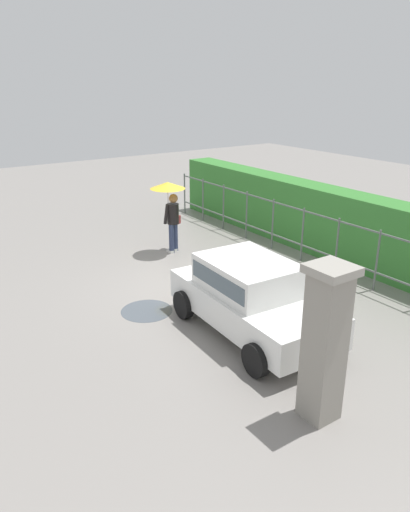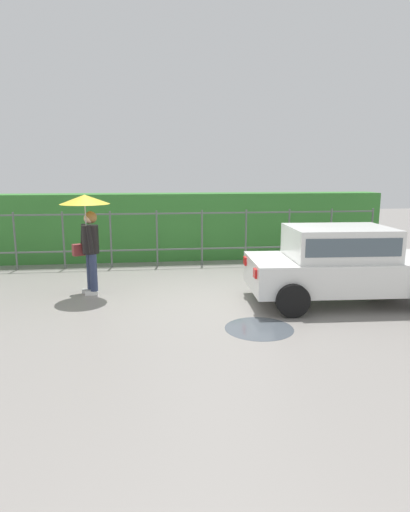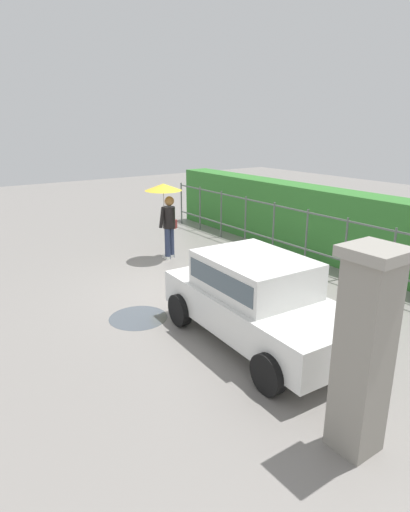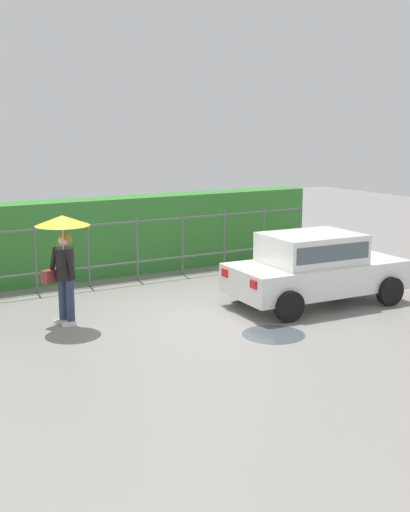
{
  "view_description": "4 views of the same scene",
  "coord_description": "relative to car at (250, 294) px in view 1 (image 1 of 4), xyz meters",
  "views": [
    {
      "loc": [
        9.04,
        -5.96,
        4.76
      ],
      "look_at": [
        0.24,
        0.05,
        0.85
      ],
      "focal_mm": 33.93,
      "sensor_mm": 36.0,
      "label": 1
    },
    {
      "loc": [
        -1.21,
        -8.23,
        2.52
      ],
      "look_at": [
        -0.15,
        0.35,
        0.83
      ],
      "focal_mm": 30.53,
      "sensor_mm": 36.0,
      "label": 2
    },
    {
      "loc": [
        7.45,
        -4.97,
        3.62
      ],
      "look_at": [
        0.3,
        0.05,
        0.9
      ],
      "focal_mm": 30.3,
      "sensor_mm": 36.0,
      "label": 3
    },
    {
      "loc": [
        -6.22,
        -10.77,
        3.67
      ],
      "look_at": [
        0.29,
        0.42,
        1.09
      ],
      "focal_mm": 46.47,
      "sensor_mm": 36.0,
      "label": 4
    }
  ],
  "objects": [
    {
      "name": "gate_pillar",
      "position": [
        2.6,
        -0.79,
        0.44
      ],
      "size": [
        0.6,
        0.6,
        2.42
      ],
      "color": "gray",
      "rests_on": "ground"
    },
    {
      "name": "hedge_row",
      "position": [
        -2.91,
        4.72,
        0.15
      ],
      "size": [
        11.93,
        0.9,
        1.9
      ],
      "primitive_type": "cube",
      "color": "#387F33",
      "rests_on": "ground"
    },
    {
      "name": "car",
      "position": [
        0.0,
        0.0,
        0.0
      ],
      "size": [
        3.81,
        2.01,
        1.48
      ],
      "rotation": [
        0.0,
        0.0,
        -0.05
      ],
      "color": "white",
      "rests_on": "ground"
    },
    {
      "name": "fence_section",
      "position": [
        -2.91,
        3.73,
        0.02
      ],
      "size": [
        10.98,
        0.05,
        1.5
      ],
      "color": "#59605B",
      "rests_on": "ground"
    },
    {
      "name": "puddle_near",
      "position": [
        -1.95,
        -1.29,
        -0.8
      ],
      "size": [
        1.13,
        1.13,
        0.0
      ],
      "primitive_type": "cylinder",
      "color": "#4C545B",
      "rests_on": "ground"
    },
    {
      "name": "ground_plane",
      "position": [
        -2.44,
        0.37,
        -0.8
      ],
      "size": [
        40.0,
        40.0,
        0.0
      ],
      "primitive_type": "plane",
      "color": "gray"
    },
    {
      "name": "pedestrian",
      "position": [
        -4.94,
        1.11,
        0.71
      ],
      "size": [
        0.99,
        0.99,
        2.07
      ],
      "rotation": [
        0.0,
        0.0,
        -2.68
      ],
      "color": "#2D3856",
      "rests_on": "ground"
    }
  ]
}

